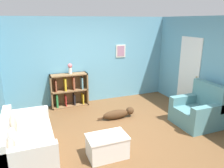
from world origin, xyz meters
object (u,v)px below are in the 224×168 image
Objects in this scene: dog at (119,114)px; vase at (70,68)px; recliner_chair at (198,111)px; couch at (26,143)px; coffee_table at (107,145)px; bookshelf at (69,90)px.

dog is 3.30× the size of vase.
couch is at bearing 179.03° from recliner_chair.
dog is (0.85, 1.46, -0.10)m from coffee_table.
bookshelf is at bearing 61.67° from couch.
recliner_chair is at bearing -41.47° from bookshelf.
vase is (-2.64, 2.37, 0.81)m from recliner_chair.
vase is (1.31, 2.30, 0.85)m from couch.
recliner_chair is at bearing -31.24° from dog.
bookshelf is (1.25, 2.32, 0.17)m from couch.
bookshelf reaches higher than couch.
recliner_chair is 3.38× the size of vase.
vase is at bearing 92.19° from coffee_table.
recliner_chair is (2.71, -2.39, -0.13)m from bookshelf.
vase is (-0.11, 2.81, 0.93)m from coffee_table.
bookshelf is 1.45× the size of coffee_table.
bookshelf is 1.05× the size of recliner_chair.
bookshelf is at bearing 126.73° from dog.
recliner_chair is 2.58m from coffee_table.
dog is at bearing 148.76° from recliner_chair.
couch is 1.51m from coffee_table.
bookshelf reaches higher than dog.
dog is 1.95m from vase.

